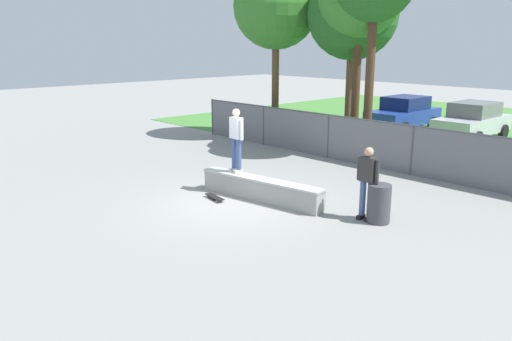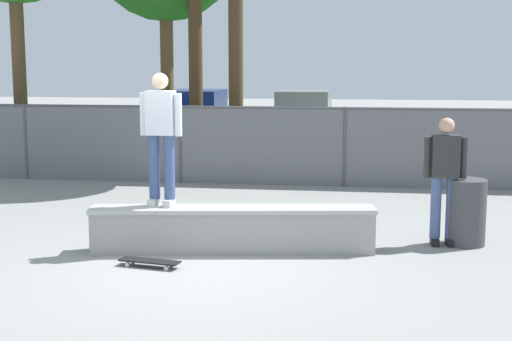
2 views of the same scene
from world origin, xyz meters
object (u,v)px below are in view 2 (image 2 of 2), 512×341
(skateboard, at_px, (150,261))
(car_blue, at_px, (196,116))
(concrete_ledge, at_px, (233,229))
(bystander, at_px, (445,175))
(trash_bin, at_px, (466,212))
(car_silver, at_px, (304,117))
(skateboarder, at_px, (161,133))

(skateboard, relative_size, car_blue, 0.19)
(concrete_ledge, distance_m, car_blue, 13.55)
(skateboard, bearing_deg, bystander, 23.81)
(car_blue, bearing_deg, skateboard, -79.69)
(concrete_ledge, xyz_separation_m, trash_bin, (3.22, 0.86, 0.16))
(car_silver, relative_size, trash_bin, 4.47)
(car_blue, height_order, trash_bin, car_blue)
(skateboard, bearing_deg, skateboarder, 93.81)
(car_silver, bearing_deg, car_blue, -179.20)
(car_silver, xyz_separation_m, bystander, (2.95, -12.35, 0.17))
(trash_bin, bearing_deg, car_blue, 118.67)
(skateboard, xyz_separation_m, trash_bin, (4.14, 1.76, 0.40))
(bystander, distance_m, trash_bin, 0.63)
(car_blue, xyz_separation_m, bystander, (6.37, -12.30, 0.17))
(skateboarder, height_order, car_silver, skateboarder)
(skateboarder, height_order, car_blue, skateboarder)
(skateboarder, height_order, trash_bin, skateboarder)
(car_silver, height_order, trash_bin, car_silver)
(skateboard, bearing_deg, trash_bin, 22.97)
(skateboard, height_order, trash_bin, trash_bin)
(skateboarder, xyz_separation_m, car_silver, (0.93, 13.16, -0.80))
(concrete_ledge, xyz_separation_m, skateboarder, (-0.98, -0.02, 1.32))
(skateboarder, bearing_deg, car_blue, 100.74)
(car_blue, bearing_deg, concrete_ledge, -75.16)
(car_silver, bearing_deg, concrete_ledge, -89.78)
(concrete_ledge, xyz_separation_m, skateboard, (-0.92, -0.89, -0.24))
(car_blue, xyz_separation_m, trash_bin, (6.69, -12.23, -0.36))
(car_silver, xyz_separation_m, trash_bin, (3.27, -12.28, -0.36))
(concrete_ledge, relative_size, skateboard, 4.77)
(skateboarder, bearing_deg, skateboard, -86.19)
(bystander, bearing_deg, car_silver, 103.43)
(skateboard, height_order, car_silver, car_silver)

